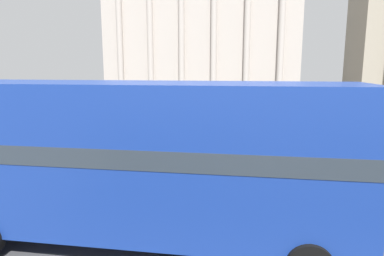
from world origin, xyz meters
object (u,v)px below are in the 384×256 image
(traffic_light_near, at_px, (360,132))
(pedestrian_olive, at_px, (276,130))
(pedestrian_grey, at_px, (211,118))
(double_decker_bus, at_px, (148,158))
(car_silver, at_px, (313,132))
(plaza_building_left, at_px, (202,18))
(traffic_light_mid, at_px, (206,108))
(car_navy, at_px, (169,108))

(traffic_light_near, distance_m, pedestrian_olive, 8.32)
(pedestrian_olive, height_order, pedestrian_grey, pedestrian_grey)
(traffic_light_near, distance_m, pedestrian_grey, 13.77)
(double_decker_bus, relative_size, car_silver, 2.48)
(double_decker_bus, height_order, plaza_building_left, plaza_building_left)
(double_decker_bus, xyz_separation_m, traffic_light_near, (6.10, 3.56, 0.18))
(plaza_building_left, xyz_separation_m, pedestrian_olive, (9.06, -37.50, -11.27))
(double_decker_bus, height_order, traffic_light_near, double_decker_bus)
(traffic_light_mid, distance_m, pedestrian_grey, 6.75)
(traffic_light_near, xyz_separation_m, pedestrian_olive, (-1.94, 7.95, -1.48))
(traffic_light_near, bearing_deg, traffic_light_mid, 135.11)
(pedestrian_olive, bearing_deg, plaza_building_left, -39.09)
(car_silver, bearing_deg, double_decker_bus, 36.11)
(double_decker_bus, distance_m, pedestrian_olive, 12.31)
(traffic_light_mid, relative_size, pedestrian_olive, 2.14)
(traffic_light_near, height_order, car_navy, traffic_light_near)
(plaza_building_left, relative_size, car_silver, 7.29)
(pedestrian_olive, xyz_separation_m, pedestrian_grey, (-4.18, 4.29, 0.01))
(traffic_light_near, relative_size, pedestrian_olive, 2.14)
(double_decker_bus, bearing_deg, plaza_building_left, 101.76)
(traffic_light_near, bearing_deg, plaza_building_left, 103.59)
(traffic_light_mid, distance_m, car_silver, 7.45)
(double_decker_bus, distance_m, traffic_light_mid, 9.24)
(car_navy, bearing_deg, traffic_light_mid, -126.11)
(car_navy, bearing_deg, traffic_light_near, -117.51)
(traffic_light_mid, distance_m, car_navy, 15.61)
(traffic_light_near, bearing_deg, pedestrian_grey, 116.53)
(plaza_building_left, height_order, car_navy, plaza_building_left)
(car_navy, xyz_separation_m, pedestrian_grey, (4.81, -8.02, 0.36))
(plaza_building_left, height_order, traffic_light_near, plaza_building_left)
(car_navy, distance_m, pedestrian_olive, 15.24)
(car_silver, relative_size, pedestrian_grey, 2.31)
(car_navy, xyz_separation_m, pedestrian_olive, (8.98, -12.31, 0.35))
(pedestrian_olive, distance_m, pedestrian_grey, 5.99)
(plaza_building_left, bearing_deg, traffic_light_near, -76.41)
(pedestrian_grey, bearing_deg, traffic_light_mid, 81.76)
(car_silver, bearing_deg, pedestrian_grey, -49.91)
(plaza_building_left, bearing_deg, traffic_light_mid, -82.41)
(car_silver, distance_m, pedestrian_grey, 7.02)
(plaza_building_left, relative_size, traffic_light_mid, 7.90)
(pedestrian_olive, relative_size, pedestrian_grey, 0.99)
(double_decker_bus, distance_m, car_navy, 24.36)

